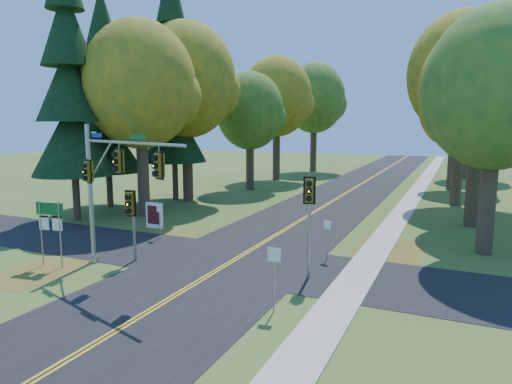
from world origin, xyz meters
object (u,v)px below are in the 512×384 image
at_px(east_signal_pole, 309,202).
at_px(route_sign_cluster, 50,221).
at_px(traffic_mast, 109,178).
at_px(info_kiosk, 154,215).

bearing_deg(east_signal_pole, route_sign_cluster, -177.20).
relative_size(traffic_mast, route_sign_cluster, 2.24).
xyz_separation_m(route_sign_cluster, info_kiosk, (-0.47, 8.63, -1.42)).
relative_size(east_signal_pole, route_sign_cluster, 1.43).
height_order(traffic_mast, route_sign_cluster, traffic_mast).
bearing_deg(info_kiosk, route_sign_cluster, -88.52).
distance_m(traffic_mast, route_sign_cluster, 3.79).
relative_size(east_signal_pole, info_kiosk, 2.73).
bearing_deg(east_signal_pole, info_kiosk, 143.58).
distance_m(traffic_mast, info_kiosk, 9.33).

